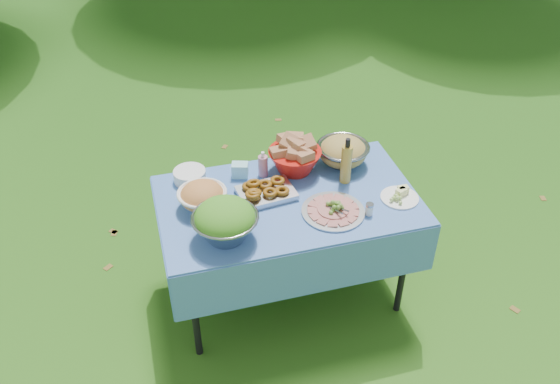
% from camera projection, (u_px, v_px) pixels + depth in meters
% --- Properties ---
extents(ground, '(80.00, 80.00, 0.00)m').
position_uv_depth(ground, '(287.00, 292.00, 3.81)').
color(ground, '#0D380A').
rests_on(ground, ground).
extents(picnic_table, '(1.46, 0.86, 0.76)m').
position_uv_depth(picnic_table, '(287.00, 248.00, 3.58)').
color(picnic_table, '#84B1FF').
rests_on(picnic_table, ground).
extents(salad_bowl, '(0.42, 0.42, 0.23)m').
position_uv_depth(salad_bowl, '(225.00, 221.00, 3.03)').
color(salad_bowl, gray).
rests_on(salad_bowl, picnic_table).
extents(pasta_bowl_white, '(0.28, 0.28, 0.15)m').
position_uv_depth(pasta_bowl_white, '(202.00, 196.00, 3.25)').
color(pasta_bowl_white, white).
rests_on(pasta_bowl_white, picnic_table).
extents(plate_stack, '(0.25, 0.25, 0.07)m').
position_uv_depth(plate_stack, '(190.00, 176.00, 3.47)').
color(plate_stack, white).
rests_on(plate_stack, picnic_table).
extents(wipes_box, '(0.11, 0.09, 0.09)m').
position_uv_depth(wipes_box, '(240.00, 170.00, 3.50)').
color(wipes_box, '#9CEAF6').
rests_on(wipes_box, picnic_table).
extents(sanitizer_bottle, '(0.06, 0.06, 0.16)m').
position_uv_depth(sanitizer_bottle, '(263.00, 164.00, 3.49)').
color(sanitizer_bottle, '#CC7D98').
rests_on(sanitizer_bottle, picnic_table).
extents(bread_bowl, '(0.41, 0.41, 0.21)m').
position_uv_depth(bread_bowl, '(295.00, 156.00, 3.51)').
color(bread_bowl, red).
rests_on(bread_bowl, picnic_table).
extents(pasta_bowl_steel, '(0.42, 0.42, 0.17)m').
position_uv_depth(pasta_bowl_steel, '(343.00, 151.00, 3.59)').
color(pasta_bowl_steel, gray).
rests_on(pasta_bowl_steel, picnic_table).
extents(fried_tray, '(0.34, 0.26, 0.07)m').
position_uv_depth(fried_tray, '(266.00, 191.00, 3.35)').
color(fried_tray, silver).
rests_on(fried_tray, picnic_table).
extents(charcuterie_platter, '(0.44, 0.44, 0.08)m').
position_uv_depth(charcuterie_platter, '(333.00, 207.00, 3.23)').
color(charcuterie_platter, '#A6A9AD').
rests_on(charcuterie_platter, picnic_table).
extents(oil_bottle, '(0.08, 0.08, 0.29)m').
position_uv_depth(oil_bottle, '(346.00, 161.00, 3.40)').
color(oil_bottle, gold).
rests_on(oil_bottle, picnic_table).
extents(cheese_plate, '(0.23, 0.23, 0.06)m').
position_uv_depth(cheese_plate, '(400.00, 194.00, 3.34)').
color(cheese_plate, white).
rests_on(cheese_plate, picnic_table).
extents(shaker, '(0.05, 0.05, 0.07)m').
position_uv_depth(shaker, '(369.00, 209.00, 3.22)').
color(shaker, white).
rests_on(shaker, picnic_table).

